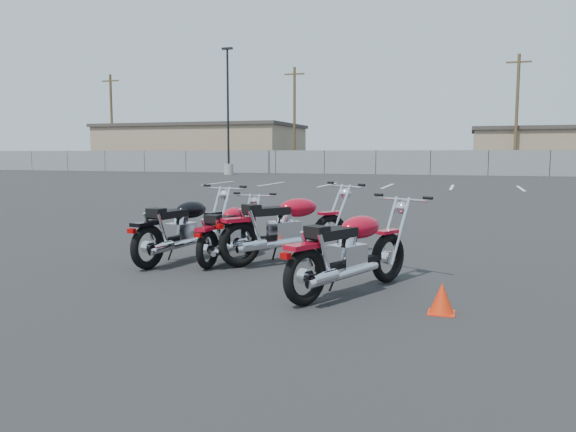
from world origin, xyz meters
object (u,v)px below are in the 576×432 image
(motorcycle_front_red, at_px, (230,232))
(motorcycle_third_red, at_px, (350,251))
(motorcycle_rear_red, at_px, (287,227))
(motorcycle_second_black, at_px, (184,228))

(motorcycle_front_red, relative_size, motorcycle_third_red, 0.93)
(motorcycle_third_red, height_order, motorcycle_rear_red, motorcycle_rear_red)
(motorcycle_second_black, bearing_deg, motorcycle_rear_red, 15.27)
(motorcycle_rear_red, bearing_deg, motorcycle_third_red, -51.15)
(motorcycle_front_red, bearing_deg, motorcycle_rear_red, 13.53)
(motorcycle_second_black, bearing_deg, motorcycle_front_red, 17.43)
(motorcycle_third_red, xyz_separation_m, motorcycle_rear_red, (-1.27, 1.58, 0.03))
(motorcycle_rear_red, bearing_deg, motorcycle_front_red, -166.47)
(motorcycle_front_red, relative_size, motorcycle_rear_red, 0.94)
(motorcycle_second_black, distance_m, motorcycle_rear_red, 1.54)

